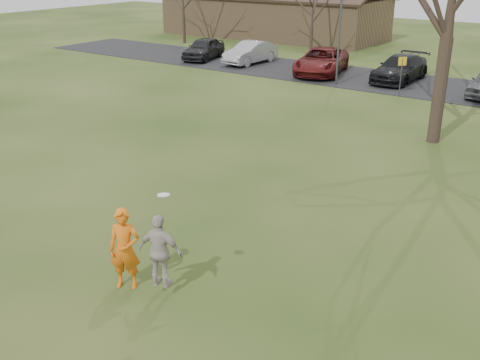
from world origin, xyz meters
name	(u,v)px	position (x,y,z in m)	size (l,w,h in m)	color
ground	(139,296)	(0.00, 0.00, 0.00)	(120.00, 120.00, 0.00)	#1E380F
parking_strip	(452,90)	(0.00, 25.00, 0.02)	(62.00, 6.50, 0.04)	black
player_defender	(125,249)	(-0.50, 0.15, 0.98)	(0.72, 0.47, 1.96)	orange
car_0	(204,48)	(-17.58, 24.58, 0.80)	(1.80, 4.48, 1.53)	black
car_1	(250,52)	(-13.85, 25.12, 0.79)	(1.59, 4.55, 1.50)	#A4A3A9
car_2	(321,61)	(-8.16, 24.72, 0.84)	(2.67, 5.78, 1.61)	maroon
car_3	(400,68)	(-3.27, 25.43, 0.79)	(2.11, 5.18, 1.50)	black
catching_play	(160,251)	(0.41, 0.35, 1.12)	(1.10, 0.70, 2.35)	#BAADA7
building	(273,15)	(-20.00, 38.00, 1.93)	(20.60, 8.50, 5.14)	#8C6D4C
lamp_post	(341,15)	(-6.00, 22.50, 3.97)	(0.34, 0.34, 6.27)	#47474C
sign_yellow	(402,69)	(-2.00, 22.00, 1.45)	(0.35, 0.35, 2.08)	#47474C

